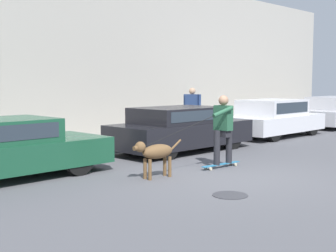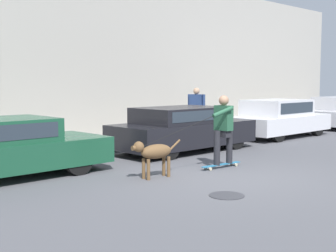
% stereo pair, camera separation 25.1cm
% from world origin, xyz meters
% --- Properties ---
extents(ground_plane, '(36.00, 36.00, 0.00)m').
position_xyz_m(ground_plane, '(0.00, 0.00, 0.00)').
color(ground_plane, '#545459').
extents(back_wall, '(32.00, 0.30, 5.57)m').
position_xyz_m(back_wall, '(0.00, 6.56, 2.78)').
color(back_wall, '#ADA89E').
rests_on(back_wall, ground_plane).
extents(sidewalk_curb, '(30.00, 2.27, 0.12)m').
position_xyz_m(sidewalk_curb, '(0.00, 5.25, 0.06)').
color(sidewalk_curb, '#A39E93').
rests_on(sidewalk_curb, ground_plane).
extents(parked_car_1, '(4.28, 1.80, 1.23)m').
position_xyz_m(parked_car_1, '(1.82, 3.01, 0.62)').
color(parked_car_1, black).
rests_on(parked_car_1, ground_plane).
extents(parked_car_2, '(4.09, 1.80, 1.30)m').
position_xyz_m(parked_car_2, '(6.63, 3.01, 0.64)').
color(parked_car_2, black).
rests_on(parked_car_2, ground_plane).
extents(dog, '(1.21, 0.36, 0.77)m').
position_xyz_m(dog, '(-1.21, 0.91, 0.52)').
color(dog, brown).
rests_on(dog, ground_plane).
extents(skateboarder, '(2.78, 0.59, 1.63)m').
position_xyz_m(skateboarder, '(0.66, 0.67, 0.93)').
color(skateboarder, beige).
rests_on(skateboarder, ground_plane).
extents(pedestrian_with_bag, '(0.36, 0.72, 1.60)m').
position_xyz_m(pedestrian_with_bag, '(4.63, 5.07, 1.00)').
color(pedestrian_with_bag, '#28282D').
rests_on(pedestrian_with_bag, sidewalk_curb).
extents(manhole_cover, '(0.60, 0.60, 0.01)m').
position_xyz_m(manhole_cover, '(-1.33, -1.03, 0.01)').
color(manhole_cover, '#38383D').
rests_on(manhole_cover, ground_plane).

